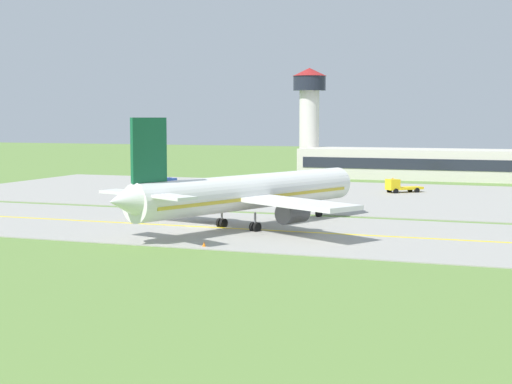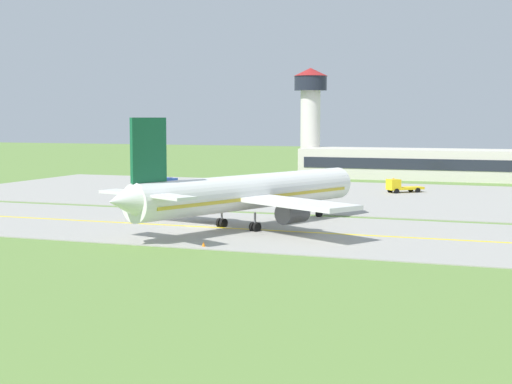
{
  "view_description": "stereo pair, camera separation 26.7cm",
  "coord_description": "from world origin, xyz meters",
  "px_view_note": "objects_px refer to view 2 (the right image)",
  "views": [
    {
      "loc": [
        37.01,
        -82.8,
        12.72
      ],
      "look_at": [
        5.65,
        3.6,
        4.0
      ],
      "focal_mm": 55.36,
      "sensor_mm": 36.0,
      "label": 1
    },
    {
      "loc": [
        37.26,
        -82.71,
        12.72
      ],
      "look_at": [
        5.65,
        3.6,
        4.0
      ],
      "focal_mm": 55.36,
      "sensor_mm": 36.0,
      "label": 2
    }
  ],
  "objects_px": {
    "airplane_lead": "(247,193)",
    "service_truck_fuel": "(400,186)",
    "service_truck_catering": "(163,184)",
    "control_tower": "(310,110)"
  },
  "relations": [
    {
      "from": "service_truck_catering",
      "to": "control_tower",
      "type": "xyz_separation_m",
      "value": [
        10.97,
        50.56,
        12.85
      ]
    },
    {
      "from": "service_truck_fuel",
      "to": "control_tower",
      "type": "height_order",
      "value": "control_tower"
    },
    {
      "from": "service_truck_catering",
      "to": "control_tower",
      "type": "height_order",
      "value": "control_tower"
    },
    {
      "from": "airplane_lead",
      "to": "service_truck_catering",
      "type": "height_order",
      "value": "airplane_lead"
    },
    {
      "from": "airplane_lead",
      "to": "service_truck_fuel",
      "type": "distance_m",
      "value": 49.31
    },
    {
      "from": "control_tower",
      "to": "service_truck_catering",
      "type": "bearing_deg",
      "value": -102.24
    },
    {
      "from": "airplane_lead",
      "to": "service_truck_fuel",
      "type": "relative_size",
      "value": 6.2
    },
    {
      "from": "service_truck_fuel",
      "to": "service_truck_catering",
      "type": "distance_m",
      "value": 39.79
    },
    {
      "from": "service_truck_catering",
      "to": "control_tower",
      "type": "relative_size",
      "value": 0.26
    },
    {
      "from": "airplane_lead",
      "to": "service_truck_catering",
      "type": "distance_m",
      "value": 44.84
    }
  ]
}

